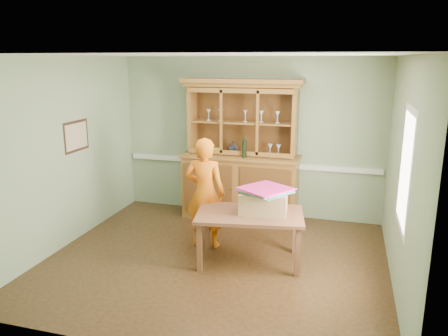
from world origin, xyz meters
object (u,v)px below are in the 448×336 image
(person, at_px, (205,193))
(china_hutch, at_px, (241,171))
(dining_table, at_px, (250,219))
(cardboard_box, at_px, (264,202))

(person, bearing_deg, china_hutch, -99.06)
(dining_table, xyz_separation_m, person, (-0.74, 0.35, 0.19))
(dining_table, distance_m, cardboard_box, 0.29)
(dining_table, xyz_separation_m, cardboard_box, (0.16, 0.10, 0.22))
(china_hutch, relative_size, dining_table, 1.56)
(cardboard_box, relative_size, person, 0.38)
(cardboard_box, bearing_deg, dining_table, -148.05)
(cardboard_box, height_order, person, person)
(dining_table, distance_m, person, 0.84)
(cardboard_box, distance_m, person, 0.93)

